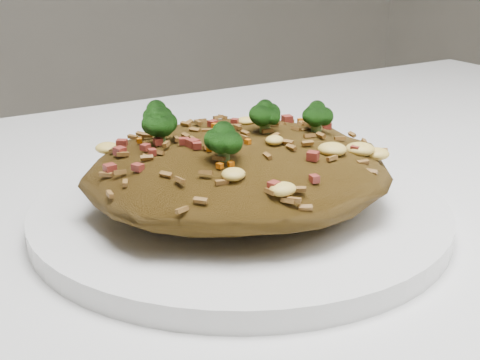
{
  "coord_description": "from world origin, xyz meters",
  "views": [
    {
      "loc": [
        -0.2,
        -0.3,
        0.93
      ],
      "look_at": [
        0.01,
        0.05,
        0.78
      ],
      "focal_mm": 50.0,
      "sensor_mm": 36.0,
      "label": 1
    }
  ],
  "objects": [
    {
      "name": "plate",
      "position": [
        0.01,
        0.05,
        0.76
      ],
      "size": [
        0.27,
        0.27,
        0.01
      ],
      "primitive_type": "cylinder",
      "color": "white",
      "rests_on": "dining_table"
    },
    {
      "name": "fried_rice",
      "position": [
        0.01,
        0.05,
        0.79
      ],
      "size": [
        0.2,
        0.18,
        0.07
      ],
      "color": "brown",
      "rests_on": "plate"
    },
    {
      "name": "fork",
      "position": [
        0.06,
        0.1,
        0.77
      ],
      "size": [
        0.16,
        0.06,
        0.0
      ],
      "rotation": [
        0.0,
        0.0,
        -0.28
      ],
      "color": "silver",
      "rests_on": "plate"
    }
  ]
}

